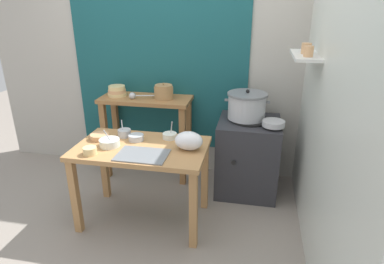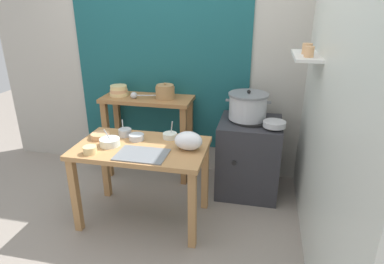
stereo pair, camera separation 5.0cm
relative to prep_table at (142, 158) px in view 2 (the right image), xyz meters
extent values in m
plane|color=gray|center=(0.03, -0.01, -0.61)|extent=(9.00, 9.00, 0.00)
cube|color=#B2ADA3|center=(0.13, 1.09, 0.69)|extent=(4.40, 0.10, 2.60)
cube|color=#195156|center=(-0.12, 1.03, 0.74)|extent=(1.90, 0.02, 2.10)
cube|color=silver|center=(1.43, 0.19, 0.69)|extent=(0.10, 3.20, 2.60)
cube|color=silver|center=(1.28, 0.39, 0.84)|extent=(0.20, 0.56, 0.02)
cylinder|color=tan|center=(1.28, 0.24, 0.89)|extent=(0.07, 0.07, 0.08)
cylinder|color=tan|center=(1.28, 0.39, 0.89)|extent=(0.08, 0.08, 0.08)
cube|color=#B27F4C|center=(0.00, 0.00, 0.09)|extent=(1.10, 0.66, 0.04)
cube|color=#B27F4C|center=(-0.50, -0.28, -0.27)|extent=(0.06, 0.06, 0.68)
cube|color=#B27F4C|center=(0.50, -0.28, -0.27)|extent=(0.06, 0.06, 0.68)
cube|color=#B27F4C|center=(-0.50, 0.28, -0.27)|extent=(0.06, 0.06, 0.68)
cube|color=#B27F4C|center=(0.50, 0.28, -0.27)|extent=(0.06, 0.06, 0.68)
cube|color=#9E6B3D|center=(-0.23, 0.82, 0.27)|extent=(0.96, 0.40, 0.04)
cube|color=#9E6B3D|center=(-0.66, 0.67, -0.18)|extent=(0.06, 0.06, 0.86)
cube|color=#9E6B3D|center=(0.20, 0.67, -0.18)|extent=(0.06, 0.06, 0.86)
cube|color=#9E6B3D|center=(-0.66, 0.97, -0.18)|extent=(0.06, 0.06, 0.86)
cube|color=#9E6B3D|center=(0.20, 0.97, -0.18)|extent=(0.06, 0.06, 0.86)
cube|color=#2D2D33|center=(0.87, 0.69, -0.23)|extent=(0.60, 0.60, 0.76)
cylinder|color=black|center=(0.87, 0.69, 0.16)|extent=(0.36, 0.36, 0.02)
cylinder|color=black|center=(0.75, 0.38, -0.16)|extent=(0.04, 0.02, 0.04)
cylinder|color=#B7BABF|center=(0.83, 0.71, 0.29)|extent=(0.36, 0.36, 0.23)
cylinder|color=slate|center=(0.83, 0.71, 0.41)|extent=(0.38, 0.38, 0.02)
sphere|color=black|center=(0.83, 0.71, 0.44)|extent=(0.04, 0.04, 0.04)
cube|color=slate|center=(0.64, 0.71, 0.35)|extent=(0.04, 0.02, 0.02)
cube|color=slate|center=(1.03, 0.71, 0.35)|extent=(0.04, 0.02, 0.02)
cylinder|color=#A37A4C|center=(-0.03, 0.82, 0.35)|extent=(0.20, 0.20, 0.12)
cylinder|color=#A37A4C|center=(-0.03, 0.82, 0.43)|extent=(0.18, 0.18, 0.02)
sphere|color=#A37A4C|center=(-0.03, 0.82, 0.45)|extent=(0.02, 0.02, 0.02)
cylinder|color=#E5C684|center=(-0.54, 0.82, 0.31)|extent=(0.20, 0.20, 0.04)
cylinder|color=tan|center=(-0.54, 0.82, 0.34)|extent=(0.19, 0.19, 0.03)
cylinder|color=#E5C684|center=(-0.54, 0.82, 0.38)|extent=(0.18, 0.18, 0.04)
sphere|color=#B7BABF|center=(-0.34, 0.74, 0.33)|extent=(0.07, 0.07, 0.07)
cylinder|color=#B7BABF|center=(-0.20, 0.77, 0.33)|extent=(0.21, 0.06, 0.01)
cube|color=slate|center=(0.07, -0.17, 0.12)|extent=(0.40, 0.28, 0.01)
ellipsoid|color=white|center=(0.40, 0.01, 0.19)|extent=(0.23, 0.16, 0.15)
cylinder|color=#B7BABF|center=(1.09, 0.54, 0.20)|extent=(0.21, 0.21, 0.05)
cylinder|color=#B7BABF|center=(-0.08, 0.11, 0.14)|extent=(0.13, 0.13, 0.05)
cylinder|color=brown|center=(-0.08, 0.11, 0.16)|extent=(0.11, 0.11, 0.01)
cylinder|color=tan|center=(-0.41, 0.08, 0.13)|extent=(0.16, 0.16, 0.04)
cylinder|color=brown|center=(-0.41, 0.08, 0.15)|extent=(0.14, 0.14, 0.01)
cylinder|color=silver|center=(0.19, 0.21, 0.14)|extent=(0.12, 0.12, 0.05)
cylinder|color=#BFB28C|center=(0.19, 0.21, 0.15)|extent=(0.11, 0.11, 0.01)
cylinder|color=#B7BABF|center=(0.21, 0.22, 0.19)|extent=(0.04, 0.07, 0.16)
cylinder|color=#E5C684|center=(-0.34, -0.23, 0.14)|extent=(0.11, 0.11, 0.06)
cylinder|color=maroon|center=(-0.34, -0.23, 0.16)|extent=(0.09, 0.09, 0.01)
cylinder|color=silver|center=(-0.26, -0.05, 0.14)|extent=(0.17, 0.17, 0.06)
cylinder|color=beige|center=(-0.26, -0.05, 0.17)|extent=(0.14, 0.14, 0.01)
cylinder|color=#B7BABF|center=(-0.25, -0.07, 0.19)|extent=(0.08, 0.03, 0.15)
cylinder|color=#B7BABF|center=(-0.22, 0.18, 0.14)|extent=(0.12, 0.12, 0.07)
cylinder|color=maroon|center=(-0.22, 0.18, 0.17)|extent=(0.10, 0.10, 0.01)
cylinder|color=#B7BABF|center=(-0.23, 0.17, 0.18)|extent=(0.05, 0.08, 0.14)
camera|label=1|loc=(0.91, -2.42, 1.26)|focal=31.20mm
camera|label=2|loc=(0.96, -2.41, 1.26)|focal=31.20mm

